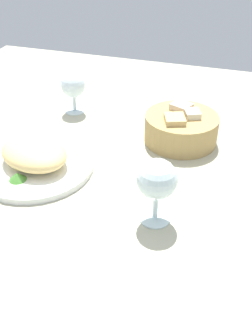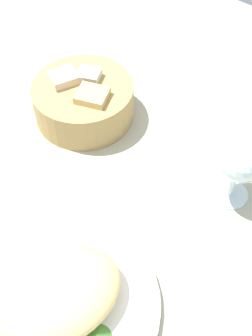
% 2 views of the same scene
% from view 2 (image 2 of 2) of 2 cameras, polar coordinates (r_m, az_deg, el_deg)
% --- Properties ---
extents(ground_plane, '(1.40, 1.40, 0.02)m').
position_cam_2_polar(ground_plane, '(0.68, -5.32, -6.34)').
color(ground_plane, '#AEAB8F').
extents(plate, '(0.27, 0.27, 0.01)m').
position_cam_2_polar(plate, '(0.60, -8.70, -17.99)').
color(plate, white).
rests_on(plate, ground_plane).
extents(omelette, '(0.20, 0.17, 0.06)m').
position_cam_2_polar(omelette, '(0.57, -9.13, -16.78)').
color(omelette, '#EFCA7D').
rests_on(omelette, plate).
extents(bread_basket, '(0.18, 0.18, 0.09)m').
position_cam_2_polar(bread_basket, '(0.78, -5.84, 9.22)').
color(bread_basket, tan).
rests_on(bread_basket, ground_plane).
extents(wine_glass_near, '(0.08, 0.08, 0.13)m').
position_cam_2_polar(wine_glass_near, '(0.63, 15.49, 1.14)').
color(wine_glass_near, silver).
rests_on(wine_glass_near, ground_plane).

